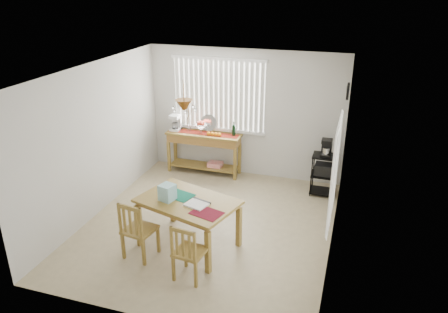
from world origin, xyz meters
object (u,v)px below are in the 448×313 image
(wire_cart, at_px, (324,171))
(dining_table, at_px, (188,205))
(cart_items, at_px, (327,148))
(chair_right, at_px, (189,252))
(chair_left, at_px, (138,230))
(sideboard, at_px, (204,143))

(wire_cart, bearing_deg, dining_table, -127.39)
(cart_items, xyz_separation_m, chair_right, (-1.49, -3.14, -0.52))
(cart_items, bearing_deg, chair_left, -129.46)
(sideboard, height_order, wire_cart, sideboard)
(dining_table, bearing_deg, chair_left, -137.73)
(wire_cart, bearing_deg, sideboard, 174.12)
(sideboard, height_order, chair_left, chair_left)
(chair_left, bearing_deg, dining_table, 42.27)
(wire_cart, bearing_deg, cart_items, 90.00)
(cart_items, height_order, dining_table, cart_items)
(sideboard, height_order, dining_table, sideboard)
(sideboard, bearing_deg, cart_items, -5.69)
(dining_table, relative_size, chair_left, 1.77)
(cart_items, height_order, chair_right, cart_items)
(chair_left, bearing_deg, wire_cart, 50.46)
(dining_table, bearing_deg, wire_cart, 52.61)
(cart_items, bearing_deg, sideboard, 174.31)
(sideboard, relative_size, cart_items, 4.74)
(cart_items, distance_m, chair_left, 3.78)
(sideboard, height_order, chair_right, sideboard)
(cart_items, distance_m, chair_right, 3.52)
(chair_right, bearing_deg, sideboard, 106.60)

